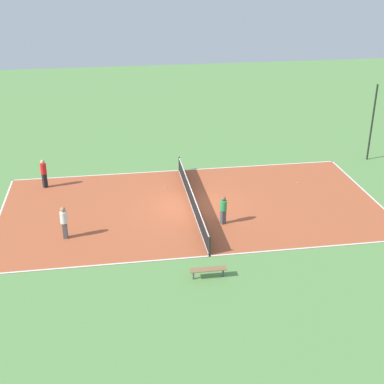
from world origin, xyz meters
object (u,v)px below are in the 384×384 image
at_px(tennis_net, 192,198).
at_px(bench, 208,270).
at_px(player_coach_red, 44,172).
at_px(tennis_ball_far_baseline, 166,186).
at_px(tennis_ball_near_net, 297,183).
at_px(fence_post_back_left, 372,123).
at_px(player_far_green, 223,208).
at_px(player_far_white, 64,220).

relative_size(tennis_net, bench, 6.56).
height_order(player_coach_red, tennis_ball_far_baseline, player_coach_red).
height_order(tennis_ball_near_net, fence_post_back_left, fence_post_back_left).
bearing_deg(tennis_ball_near_net, bench, -38.18).
distance_m(tennis_ball_near_net, fence_post_back_left, 7.38).
distance_m(player_far_green, fence_post_back_left, 14.14).
height_order(player_far_white, player_coach_red, player_coach_red).
xyz_separation_m(tennis_ball_near_net, fence_post_back_left, (-3.26, 6.11, 2.54)).
height_order(player_far_green, tennis_ball_near_net, player_far_green).
bearing_deg(bench, player_far_white, 144.46).
xyz_separation_m(tennis_net, player_far_white, (2.57, -6.80, 0.48)).
bearing_deg(player_far_green, fence_post_back_left, 6.15).
bearing_deg(tennis_ball_far_baseline, player_far_white, -46.10).
height_order(player_coach_red, tennis_ball_near_net, player_coach_red).
distance_m(tennis_ball_near_net, tennis_ball_far_baseline, 8.09).
height_order(tennis_net, tennis_ball_far_baseline, tennis_net).
bearing_deg(player_coach_red, player_far_white, -115.10).
bearing_deg(player_coach_red, bench, -92.98).
xyz_separation_m(player_far_green, fence_post_back_left, (-7.71, 11.74, 1.70)).
bearing_deg(fence_post_back_left, player_far_green, -56.71).
bearing_deg(player_far_green, bench, -136.34).
bearing_deg(tennis_ball_far_baseline, tennis_ball_near_net, 84.97).
distance_m(bench, fence_post_back_left, 18.52).
relative_size(tennis_net, tennis_ball_far_baseline, 157.01).
height_order(player_far_green, fence_post_back_left, fence_post_back_left).
height_order(tennis_net, bench, tennis_net).
bearing_deg(tennis_net, fence_post_back_left, 112.62).
relative_size(bench, player_coach_red, 0.92).
xyz_separation_m(player_far_white, tennis_ball_far_baseline, (-5.45, 5.66, -0.94)).
relative_size(tennis_ball_far_baseline, fence_post_back_left, 0.01).
bearing_deg(tennis_ball_far_baseline, tennis_net, 21.51).
relative_size(player_coach_red, tennis_ball_near_net, 26.12).
bearing_deg(tennis_net, player_far_green, 29.59).
distance_m(tennis_net, player_far_green, 2.65).
relative_size(player_far_white, player_coach_red, 0.96).
bearing_deg(tennis_ball_near_net, player_far_white, -70.95).
distance_m(player_far_white, tennis_ball_far_baseline, 7.91).
xyz_separation_m(player_far_green, player_far_white, (0.29, -8.09, 0.10)).
distance_m(player_far_green, player_coach_red, 11.51).
height_order(player_far_green, player_far_white, player_far_white).
bearing_deg(tennis_ball_far_baseline, player_coach_red, -98.61).
relative_size(tennis_ball_near_net, tennis_ball_far_baseline, 1.00).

